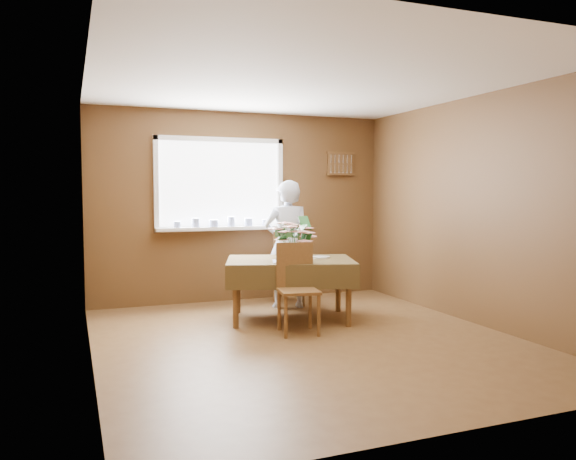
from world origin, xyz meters
name	(u,v)px	position (x,y,z in m)	size (l,w,h in m)	color
floor	(308,341)	(0.00, 0.00, 0.00)	(4.50, 4.50, 0.00)	brown
ceiling	(309,81)	(0.00, 0.00, 2.50)	(4.50, 4.50, 0.00)	white
wall_back	(242,207)	(0.00, 2.25, 1.25)	(4.00, 4.00, 0.00)	brown
wall_front	(460,227)	(0.00, -2.25, 1.25)	(4.00, 4.00, 0.00)	brown
wall_left	(89,216)	(-2.00, 0.00, 1.25)	(4.50, 4.50, 0.00)	brown
wall_right	(477,210)	(2.00, 0.00, 1.25)	(4.50, 4.50, 0.00)	brown
window_assembly	(221,200)	(-0.30, 2.20, 1.35)	(1.72, 0.20, 1.22)	white
spoon_rack	(341,164)	(1.45, 2.22, 1.85)	(0.44, 0.05, 0.33)	brown
dining_table	(290,266)	(0.17, 0.91, 0.61)	(1.65, 1.36, 0.70)	brown
chair_far	(289,265)	(0.45, 1.66, 0.52)	(0.51, 0.51, 0.95)	brown
chair_near	(297,283)	(0.03, 0.38, 0.51)	(0.45, 0.45, 0.92)	brown
seated_woman	(287,244)	(0.37, 1.54, 0.80)	(0.58, 0.38, 1.59)	white
flower_bouquet	(295,236)	(0.15, 0.72, 0.97)	(0.50, 0.50, 0.43)	white
side_plate	(321,257)	(0.55, 0.92, 0.70)	(0.21, 0.21, 0.01)	white
table_knife	(309,260)	(0.31, 0.71, 0.70)	(0.02, 0.22, 0.00)	silver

